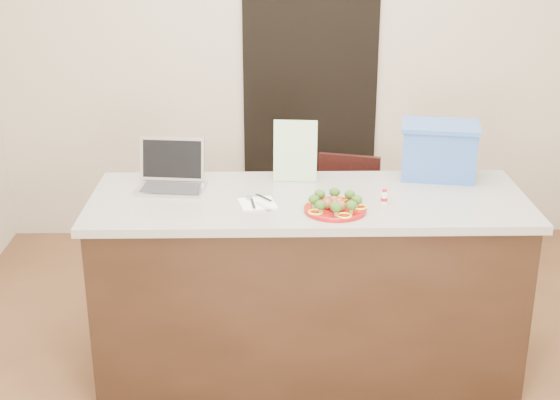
{
  "coord_description": "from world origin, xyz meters",
  "views": [
    {
      "loc": [
        -0.2,
        -3.18,
        2.21
      ],
      "look_at": [
        -0.14,
        0.2,
        0.93
      ],
      "focal_mm": 50.0,
      "sensor_mm": 36.0,
      "label": 1
    }
  ],
  "objects_px": {
    "laptop": "(171,174)",
    "chair": "(349,217)",
    "plate": "(335,209)",
    "yogurt_bottle": "(384,198)",
    "island": "(307,284)",
    "napkin": "(257,203)",
    "blue_box": "(439,150)"
  },
  "relations": [
    {
      "from": "laptop",
      "to": "chair",
      "type": "bearing_deg",
      "value": 42.34
    },
    {
      "from": "plate",
      "to": "laptop",
      "type": "relative_size",
      "value": 0.82
    },
    {
      "from": "plate",
      "to": "yogurt_bottle",
      "type": "bearing_deg",
      "value": 21.77
    },
    {
      "from": "chair",
      "to": "plate",
      "type": "bearing_deg",
      "value": -83.86
    },
    {
      "from": "yogurt_bottle",
      "to": "island",
      "type": "bearing_deg",
      "value": 165.46
    },
    {
      "from": "plate",
      "to": "laptop",
      "type": "bearing_deg",
      "value": 155.64
    },
    {
      "from": "plate",
      "to": "yogurt_bottle",
      "type": "height_order",
      "value": "yogurt_bottle"
    },
    {
      "from": "plate",
      "to": "laptop",
      "type": "distance_m",
      "value": 0.85
    },
    {
      "from": "napkin",
      "to": "laptop",
      "type": "xyz_separation_m",
      "value": [
        -0.42,
        0.25,
        0.06
      ]
    },
    {
      "from": "napkin",
      "to": "laptop",
      "type": "height_order",
      "value": "laptop"
    },
    {
      "from": "laptop",
      "to": "chair",
      "type": "relative_size",
      "value": 0.42
    },
    {
      "from": "yogurt_bottle",
      "to": "laptop",
      "type": "bearing_deg",
      "value": 165.73
    },
    {
      "from": "yogurt_bottle",
      "to": "chair",
      "type": "xyz_separation_m",
      "value": [
        -0.05,
        0.94,
        -0.48
      ]
    },
    {
      "from": "island",
      "to": "laptop",
      "type": "bearing_deg",
      "value": 165.87
    },
    {
      "from": "island",
      "to": "napkin",
      "type": "height_order",
      "value": "napkin"
    },
    {
      "from": "napkin",
      "to": "yogurt_bottle",
      "type": "distance_m",
      "value": 0.58
    },
    {
      "from": "chair",
      "to": "laptop",
      "type": "bearing_deg",
      "value": -128.28
    },
    {
      "from": "island",
      "to": "napkin",
      "type": "relative_size",
      "value": 12.88
    },
    {
      "from": "yogurt_bottle",
      "to": "chair",
      "type": "height_order",
      "value": "yogurt_bottle"
    },
    {
      "from": "island",
      "to": "plate",
      "type": "distance_m",
      "value": 0.51
    },
    {
      "from": "island",
      "to": "laptop",
      "type": "height_order",
      "value": "laptop"
    },
    {
      "from": "plate",
      "to": "napkin",
      "type": "relative_size",
      "value": 1.77
    },
    {
      "from": "yogurt_bottle",
      "to": "blue_box",
      "type": "xyz_separation_m",
      "value": [
        0.32,
        0.38,
        0.11
      ]
    },
    {
      "from": "napkin",
      "to": "blue_box",
      "type": "bearing_deg",
      "value": 22.49
    },
    {
      "from": "yogurt_bottle",
      "to": "blue_box",
      "type": "relative_size",
      "value": 0.16
    },
    {
      "from": "yogurt_bottle",
      "to": "chair",
      "type": "relative_size",
      "value": 0.08
    },
    {
      "from": "island",
      "to": "napkin",
      "type": "xyz_separation_m",
      "value": [
        -0.24,
        -0.09,
        0.46
      ]
    },
    {
      "from": "yogurt_bottle",
      "to": "laptop",
      "type": "height_order",
      "value": "laptop"
    },
    {
      "from": "napkin",
      "to": "chair",
      "type": "bearing_deg",
      "value": 60.26
    },
    {
      "from": "plate",
      "to": "yogurt_bottle",
      "type": "distance_m",
      "value": 0.25
    },
    {
      "from": "napkin",
      "to": "chair",
      "type": "relative_size",
      "value": 0.19
    },
    {
      "from": "island",
      "to": "yogurt_bottle",
      "type": "xyz_separation_m",
      "value": [
        0.34,
        -0.09,
        0.49
      ]
    }
  ]
}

